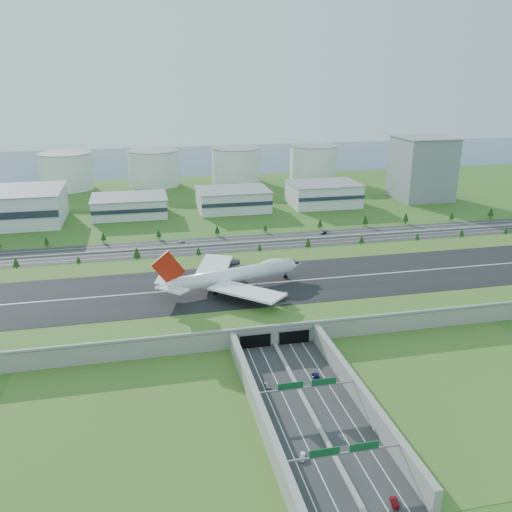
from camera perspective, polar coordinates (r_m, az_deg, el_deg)
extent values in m
plane|color=#274E18|center=(277.85, -0.59, -4.59)|extent=(1200.00, 1200.00, 0.00)
cube|color=gray|center=(276.29, -0.59, -3.83)|extent=(520.00, 100.00, 8.00)
cube|color=#405E20|center=(274.74, -0.59, -3.04)|extent=(520.00, 100.00, 0.16)
cube|color=black|center=(274.69, -0.59, -3.02)|extent=(520.00, 58.00, 0.12)
cube|color=silver|center=(274.66, -0.59, -3.00)|extent=(520.00, 0.90, 0.02)
cube|color=gray|center=(230.56, 1.96, -7.38)|extent=(520.00, 1.20, 1.20)
cube|color=#28282B|center=(185.40, 6.80, -17.84)|extent=(34.00, 120.00, 0.12)
cube|color=gray|center=(185.16, 6.80, -17.74)|extent=(1.60, 120.00, 0.90)
cube|color=gray|center=(186.65, 0.31, -15.91)|extent=(2.40, 100.00, 8.00)
cube|color=gray|center=(196.58, 11.05, -14.33)|extent=(2.40, 100.00, 8.00)
cube|color=black|center=(230.54, -0.08, -8.88)|extent=(13.00, 1.20, 6.00)
cube|color=black|center=(234.36, 4.03, -8.44)|extent=(13.00, 1.20, 6.00)
cylinder|color=gray|center=(190.82, -0.28, -15.23)|extent=(0.70, 0.70, 7.00)
cylinder|color=gray|center=(200.96, 10.69, -13.67)|extent=(0.70, 0.70, 7.00)
cube|color=gray|center=(193.03, 5.40, -13.57)|extent=(38.00, 0.50, 0.50)
cube|color=#0C4C23|center=(190.67, 3.66, -13.47)|extent=(9.00, 0.30, 2.40)
cube|color=#0C4C23|center=(193.93, 7.16, -12.99)|extent=(9.00, 0.30, 2.40)
cylinder|color=gray|center=(163.76, 2.51, -21.92)|extent=(0.70, 0.70, 7.00)
cylinder|color=gray|center=(175.46, 15.34, -19.47)|extent=(0.70, 0.70, 7.00)
cube|color=gray|center=(166.32, 9.27, -19.79)|extent=(38.00, 0.50, 0.50)
cube|color=#0C4C23|center=(163.59, 7.23, -19.81)|extent=(9.00, 0.30, 2.40)
cube|color=#0C4C23|center=(167.38, 11.33, -19.04)|extent=(9.00, 0.30, 2.40)
cube|color=#28282B|center=(365.57, -3.66, 1.21)|extent=(560.00, 36.00, 0.12)
cylinder|color=#3D2819|center=(348.32, -23.90, -1.12)|extent=(0.50, 0.50, 2.50)
cone|color=#0E350F|center=(347.33, -23.96, -0.62)|extent=(3.89, 3.89, 5.00)
cylinder|color=#3D2819|center=(342.75, -18.15, -0.77)|extent=(0.50, 0.50, 1.99)
cone|color=#0E350F|center=(341.94, -18.20, -0.37)|extent=(3.10, 3.10, 3.98)
cylinder|color=#3D2819|center=(340.47, -12.40, -0.29)|extent=(0.50, 0.50, 3.05)
cone|color=#0E350F|center=(339.25, -12.45, 0.34)|extent=(4.74, 4.74, 6.10)
cylinder|color=#3D2819|center=(342.31, -6.06, 0.09)|extent=(0.50, 0.50, 2.20)
cone|color=#0E350F|center=(341.43, -6.08, 0.53)|extent=(3.42, 3.42, 4.39)
cylinder|color=#3D2819|center=(348.51, 0.39, 0.52)|extent=(0.50, 0.50, 2.01)
cone|color=#0E350F|center=(347.71, 0.39, 0.92)|extent=(3.12, 3.12, 4.02)
cylinder|color=#3D2819|center=(356.69, 5.48, 0.92)|extent=(0.50, 0.50, 2.62)
cone|color=#0E350F|center=(355.68, 5.50, 1.43)|extent=(4.07, 4.07, 5.23)
cylinder|color=#3D2819|center=(369.61, 11.02, 1.28)|extent=(0.50, 0.50, 2.44)
cone|color=#0E350F|center=(368.70, 11.05, 1.74)|extent=(3.80, 3.80, 4.88)
cylinder|color=#3D2819|center=(387.37, 16.59, 1.61)|extent=(0.50, 0.50, 2.07)
cone|color=#0E350F|center=(386.63, 16.62, 1.99)|extent=(3.22, 3.22, 4.14)
cylinder|color=#3D2819|center=(404.54, 20.80, 1.90)|extent=(0.50, 0.50, 2.41)
cone|color=#0E350F|center=(403.72, 20.85, 2.32)|extent=(3.75, 3.75, 4.83)
cylinder|color=#3D2819|center=(424.46, 24.77, 2.12)|extent=(0.50, 0.50, 2.07)
cone|color=#0E350F|center=(423.79, 24.82, 2.46)|extent=(3.21, 3.21, 4.13)
cylinder|color=#3D2819|center=(387.57, -21.16, 1.13)|extent=(0.50, 0.50, 2.10)
cone|color=#0E350F|center=(386.82, -21.20, 1.50)|extent=(3.27, 3.27, 4.20)
cylinder|color=#3D2819|center=(383.35, -15.74, 1.54)|extent=(0.50, 0.50, 2.37)
cone|color=#0E350F|center=(382.50, -15.78, 1.97)|extent=(3.69, 3.69, 4.75)
cylinder|color=#3D2819|center=(382.68, -10.19, 1.93)|extent=(0.50, 0.50, 2.38)
cone|color=#0E350F|center=(381.83, -10.21, 2.37)|extent=(3.70, 3.70, 4.76)
cylinder|color=#3D2819|center=(386.10, -4.11, 2.35)|extent=(0.50, 0.50, 2.51)
cone|color=#0E350F|center=(385.20, -4.12, 2.80)|extent=(3.91, 3.91, 5.03)
cylinder|color=#3D2819|center=(392.54, 0.99, 2.63)|extent=(0.50, 0.50, 2.00)
cone|color=#0E350F|center=(391.84, 0.99, 2.99)|extent=(3.10, 3.10, 3.99)
cylinder|color=#3D2819|center=(403.80, 6.74, 3.00)|extent=(0.50, 0.50, 2.57)
cone|color=#0E350F|center=(402.92, 6.76, 3.45)|extent=(4.00, 4.00, 5.14)
cylinder|color=#3D2819|center=(416.55, 11.39, 3.28)|extent=(0.50, 0.50, 3.00)
cone|color=#0E350F|center=(415.57, 11.43, 3.79)|extent=(4.66, 4.66, 5.99)
cylinder|color=#3D2819|center=(430.78, 15.45, 3.47)|extent=(0.50, 0.50, 2.90)
cone|color=#0E350F|center=(429.86, 15.49, 3.95)|extent=(4.51, 4.51, 5.80)
cylinder|color=#3D2819|center=(450.21, 19.88, 3.64)|extent=(0.50, 0.50, 2.40)
cone|color=#0E350F|center=(449.48, 19.92, 4.02)|extent=(3.73, 3.73, 4.80)
cylinder|color=#3D2819|center=(469.11, 23.44, 3.82)|extent=(0.50, 0.50, 2.94)
cone|color=#0E350F|center=(468.26, 23.50, 4.26)|extent=(4.58, 4.58, 5.89)
cube|color=#BDBDC1|center=(451.54, -13.16, 5.14)|extent=(58.00, 42.00, 15.00)
cube|color=#BDBDC1|center=(457.81, -2.44, 5.93)|extent=(58.00, 42.00, 17.00)
cube|color=#BDBDC1|center=(477.65, 7.10, 6.47)|extent=(58.00, 42.00, 19.00)
cube|color=gray|center=(517.85, 17.09, 8.78)|extent=(46.00, 46.00, 55.00)
cylinder|color=silver|center=(571.29, -19.31, 8.41)|extent=(50.00, 50.00, 35.00)
cylinder|color=silver|center=(567.52, -10.68, 9.07)|extent=(50.00, 50.00, 35.00)
cylinder|color=silver|center=(576.40, -2.11, 9.52)|extent=(50.00, 50.00, 35.00)
cylinder|color=silver|center=(597.36, 6.05, 9.76)|extent=(50.00, 50.00, 35.00)
cube|color=#32475F|center=(739.75, -8.40, 10.03)|extent=(1200.00, 260.00, 0.06)
cylinder|color=white|center=(268.31, -2.35, -2.03)|extent=(64.07, 23.30, 7.35)
cone|color=white|center=(283.45, 3.98, -0.91)|extent=(10.74, 9.42, 7.35)
cone|color=white|center=(256.74, -9.36, -3.16)|extent=(12.96, 10.00, 7.35)
ellipsoid|color=white|center=(276.62, 1.75, -0.79)|extent=(16.60, 9.48, 4.52)
cube|color=white|center=(251.42, -0.96, -3.77)|extent=(35.30, 34.54, 1.81)
cube|color=white|center=(284.64, -4.42, -1.08)|extent=(24.58, 37.34, 1.81)
cylinder|color=#38383D|center=(260.34, 0.03, -3.56)|extent=(6.64, 4.84, 3.44)
cylinder|color=#38383D|center=(253.04, 2.69, -4.26)|extent=(6.64, 4.84, 3.44)
cylinder|color=#38383D|center=(283.46, -2.51, -1.67)|extent=(6.64, 4.84, 3.44)
cylinder|color=#38383D|center=(296.87, -2.35, -0.70)|extent=(6.64, 4.84, 3.44)
cube|color=white|center=(250.11, -8.59, -3.49)|extent=(13.77, 13.83, 0.69)
cube|color=white|center=(263.37, -9.64, -2.38)|extent=(10.00, 14.01, 0.69)
cube|color=#B31B0C|center=(253.96, -9.22, -1.29)|extent=(16.10, 5.12, 17.21)
cylinder|color=black|center=(283.25, 3.12, -2.20)|extent=(2.18, 0.80, 2.18)
cylinder|color=black|center=(265.66, -2.90, -3.66)|extent=(2.18, 0.80, 2.18)
cylinder|color=black|center=(271.90, -3.54, -3.13)|extent=(2.18, 0.80, 2.18)
cylinder|color=black|center=(263.16, -4.27, -3.92)|extent=(2.18, 0.80, 2.18)
cylinder|color=black|center=(269.45, -4.89, -3.37)|extent=(2.18, 0.80, 2.18)
imported|color=#A4A4A8|center=(205.21, 1.17, -13.42)|extent=(1.99, 4.53, 1.52)
imported|color=white|center=(173.94, 4.91, -20.30)|extent=(2.85, 4.26, 1.33)
imported|color=#110D43|center=(211.53, 6.32, -12.47)|extent=(3.48, 5.89, 1.54)
imported|color=#A20F1A|center=(163.99, 14.38, -23.79)|extent=(3.07, 5.15, 1.40)
imported|color=black|center=(391.57, 7.10, 2.43)|extent=(5.18, 3.42, 1.61)
imported|color=silver|center=(372.62, -7.86, 1.53)|extent=(4.78, 2.58, 1.32)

